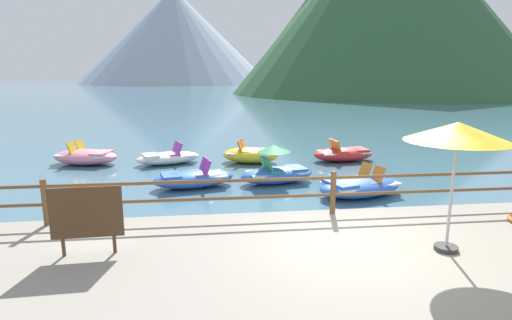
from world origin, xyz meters
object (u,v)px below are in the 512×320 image
object	(u,v)px
beach_umbrella	(458,134)
pedal_boat_4	(251,155)
pedal_boat_0	(168,158)
pedal_boat_3	(360,186)
sign_board	(86,214)
pedal_boat_6	(86,156)
pedal_boat_5	(344,154)
pedal_boat_1	(193,178)
pedal_boat_2	(277,171)

from	to	relation	value
beach_umbrella	pedal_boat_4	xyz separation A→B (m)	(-2.44, 9.34, -2.14)
pedal_boat_0	pedal_boat_3	xyz separation A→B (m)	(5.76, -4.86, 0.03)
sign_board	beach_umbrella	size ratio (longest dim) A/B	0.53
sign_board	pedal_boat_6	world-z (taller)	sign_board
beach_umbrella	pedal_boat_3	distance (m)	5.10
pedal_boat_4	pedal_boat_5	world-z (taller)	pedal_boat_4
beach_umbrella	pedal_boat_0	bearing A→B (deg)	120.51
sign_board	beach_umbrella	world-z (taller)	beach_umbrella
pedal_boat_1	pedal_boat_2	distance (m)	2.61
pedal_boat_3	pedal_boat_5	xyz separation A→B (m)	(1.04, 4.58, 0.01)
pedal_boat_1	pedal_boat_3	xyz separation A→B (m)	(4.72, -1.45, 0.00)
sign_board	pedal_boat_4	world-z (taller)	sign_board
sign_board	pedal_boat_0	xyz separation A→B (m)	(0.53, 8.93, -0.89)
pedal_boat_3	pedal_boat_4	world-z (taller)	pedal_boat_4
pedal_boat_0	pedal_boat_6	distance (m)	3.09
pedal_boat_1	pedal_boat_2	bearing A→B (deg)	3.86
pedal_boat_3	pedal_boat_4	xyz separation A→B (m)	(-2.62, 4.72, 0.03)
pedal_boat_1	pedal_boat_3	world-z (taller)	pedal_boat_3
pedal_boat_0	pedal_boat_4	distance (m)	3.15
beach_umbrella	pedal_boat_5	xyz separation A→B (m)	(1.22, 9.20, -2.16)
sign_board	pedal_boat_4	distance (m)	9.56
pedal_boat_3	pedal_boat_5	bearing A→B (deg)	77.17
sign_board	pedal_boat_0	size ratio (longest dim) A/B	0.45
beach_umbrella	pedal_boat_1	distance (m)	7.88
pedal_boat_2	pedal_boat_3	xyz separation A→B (m)	(2.11, -1.63, -0.11)
pedal_boat_3	pedal_boat_4	distance (m)	5.40
sign_board	pedal_boat_5	distance (m)	11.37
pedal_boat_1	pedal_boat_6	distance (m)	5.55
pedal_boat_2	pedal_boat_3	bearing A→B (deg)	-37.61
pedal_boat_4	pedal_boat_6	bearing A→B (deg)	175.88
beach_umbrella	pedal_boat_1	size ratio (longest dim) A/B	0.84
pedal_boat_1	pedal_boat_4	world-z (taller)	pedal_boat_4
beach_umbrella	pedal_boat_0	world-z (taller)	beach_umbrella
pedal_boat_0	pedal_boat_5	distance (m)	6.81
pedal_boat_1	pedal_boat_3	bearing A→B (deg)	-17.10
pedal_boat_3	pedal_boat_4	size ratio (longest dim) A/B	1.20
pedal_boat_0	pedal_boat_6	bearing A→B (deg)	174.29
pedal_boat_1	pedal_boat_5	distance (m)	6.56
pedal_boat_5	pedal_boat_6	xyz separation A→B (m)	(-9.88, 0.59, 0.01)
pedal_boat_0	pedal_boat_2	size ratio (longest dim) A/B	1.05
pedal_boat_2	pedal_boat_6	size ratio (longest dim) A/B	0.92
sign_board	pedal_boat_3	distance (m)	7.54
pedal_boat_2	pedal_boat_3	world-z (taller)	pedal_boat_2
beach_umbrella	pedal_boat_1	bearing A→B (deg)	126.80
pedal_boat_0	pedal_boat_2	world-z (taller)	pedal_boat_2
pedal_boat_2	pedal_boat_3	distance (m)	2.67
sign_board	pedal_boat_3	xyz separation A→B (m)	(6.29, 4.06, -0.85)
pedal_boat_3	pedal_boat_2	bearing A→B (deg)	142.39
pedal_boat_2	pedal_boat_5	world-z (taller)	pedal_boat_2
pedal_boat_2	pedal_boat_5	bearing A→B (deg)	43.13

